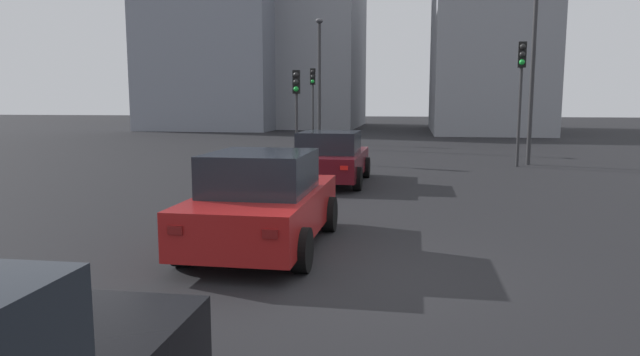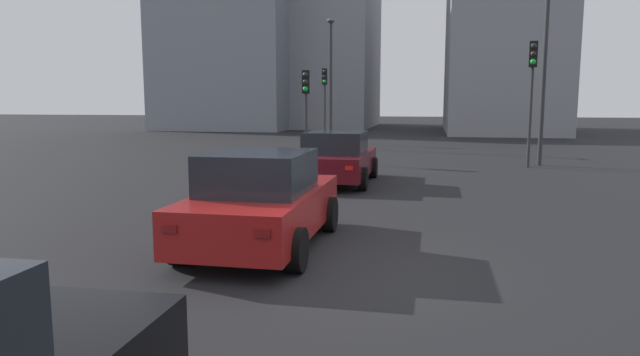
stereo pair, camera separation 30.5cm
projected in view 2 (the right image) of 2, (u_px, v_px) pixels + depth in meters
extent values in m
cube|color=black|center=(364.00, 280.00, 7.83)|extent=(160.00, 160.00, 0.20)
cube|color=#510F16|center=(337.00, 163.00, 16.34)|extent=(4.21, 1.89, 0.65)
cube|color=#1E232B|center=(336.00, 142.00, 16.05)|extent=(1.90, 1.65, 0.60)
cylinder|color=black|center=(373.00, 168.00, 17.46)|extent=(0.64, 0.22, 0.64)
cylinder|color=black|center=(315.00, 166.00, 17.82)|extent=(0.64, 0.22, 0.64)
cylinder|color=black|center=(363.00, 179.00, 14.93)|extent=(0.64, 0.22, 0.64)
cylinder|color=black|center=(295.00, 177.00, 15.30)|extent=(0.64, 0.22, 0.64)
cube|color=red|center=(349.00, 168.00, 14.14)|extent=(0.03, 0.20, 0.11)
cube|color=red|center=(297.00, 167.00, 14.40)|extent=(0.03, 0.20, 0.11)
cube|color=maroon|center=(263.00, 210.00, 9.17)|extent=(4.09, 1.78, 0.68)
cube|color=#1E232B|center=(259.00, 172.00, 8.88)|extent=(1.84, 1.56, 0.64)
cylinder|color=black|center=(330.00, 214.00, 10.27)|extent=(0.64, 0.22, 0.64)
cylinder|color=black|center=(239.00, 211.00, 10.61)|extent=(0.64, 0.22, 0.64)
cylinder|color=black|center=(297.00, 250.00, 7.81)|extent=(0.64, 0.22, 0.64)
cylinder|color=black|center=(180.00, 244.00, 8.16)|extent=(0.64, 0.22, 0.64)
cube|color=maroon|center=(263.00, 234.00, 7.04)|extent=(0.03, 0.20, 0.11)
cube|color=maroon|center=(169.00, 229.00, 7.29)|extent=(0.03, 0.20, 0.11)
cylinder|color=#2D2D30|center=(530.00, 118.00, 20.00)|extent=(0.11, 0.11, 3.56)
cube|color=black|center=(533.00, 54.00, 19.64)|extent=(0.24, 0.31, 0.90)
sphere|color=black|center=(534.00, 46.00, 19.50)|extent=(0.20, 0.20, 0.20)
sphere|color=black|center=(533.00, 54.00, 19.54)|extent=(0.20, 0.20, 0.20)
sphere|color=green|center=(533.00, 62.00, 19.57)|extent=(0.20, 0.20, 0.20)
cylinder|color=#2D2D30|center=(306.00, 128.00, 21.95)|extent=(0.11, 0.11, 2.66)
cube|color=black|center=(306.00, 82.00, 21.65)|extent=(0.23, 0.30, 0.90)
sphere|color=black|center=(305.00, 75.00, 21.50)|extent=(0.20, 0.20, 0.20)
sphere|color=black|center=(305.00, 82.00, 21.54)|extent=(0.20, 0.20, 0.20)
sphere|color=green|center=(305.00, 89.00, 21.57)|extent=(0.20, 0.20, 0.20)
cylinder|color=#2D2D30|center=(325.00, 114.00, 31.64)|extent=(0.11, 0.11, 3.28)
cube|color=black|center=(325.00, 77.00, 31.30)|extent=(0.22, 0.29, 0.90)
sphere|color=black|center=(324.00, 72.00, 31.15)|extent=(0.20, 0.20, 0.20)
sphere|color=black|center=(324.00, 77.00, 31.19)|extent=(0.20, 0.20, 0.20)
sphere|color=green|center=(324.00, 81.00, 31.23)|extent=(0.20, 0.20, 0.20)
cylinder|color=#2D2D30|center=(331.00, 87.00, 28.16)|extent=(0.16, 0.16, 6.20)
ellipsoid|color=#4C4C51|center=(331.00, 21.00, 27.72)|extent=(0.56, 0.36, 0.24)
cylinder|color=#2D2D30|center=(545.00, 52.00, 20.24)|extent=(0.16, 0.16, 8.28)
cube|color=gray|center=(501.00, 45.00, 42.88)|extent=(15.17, 7.99, 13.29)
cube|color=gray|center=(314.00, 38.00, 52.01)|extent=(14.35, 11.21, 16.35)
cube|color=gray|center=(240.00, 41.00, 49.92)|extent=(15.35, 10.83, 15.40)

